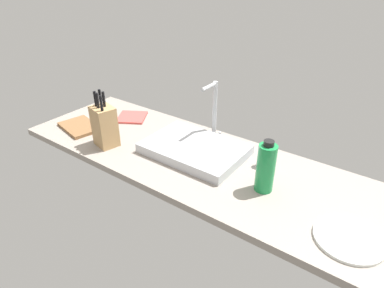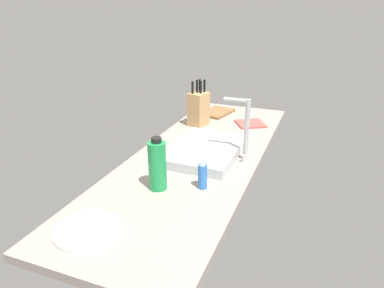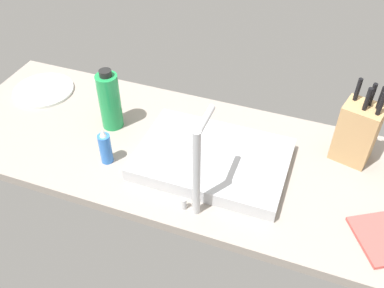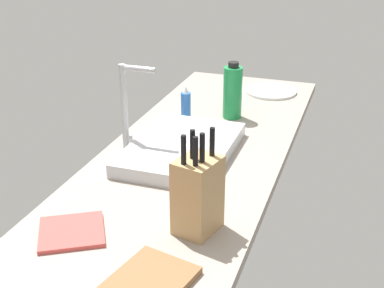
{
  "view_description": "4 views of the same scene",
  "coord_description": "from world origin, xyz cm",
  "views": [
    {
      "loc": [
        80.95,
        -113.83,
        89.97
      ],
      "look_at": [
        -2.62,
        1.82,
        9.28
      ],
      "focal_mm": 30.73,
      "sensor_mm": 36.0,
      "label": 1
    },
    {
      "loc": [
        160.25,
        59.3,
        80.46
      ],
      "look_at": [
        4.58,
        -1.71,
        11.31
      ],
      "focal_mm": 33.16,
      "sensor_mm": 36.0,
      "label": 2
    },
    {
      "loc": [
        -31.24,
        101.9,
        105.34
      ],
      "look_at": [
        5.13,
        3.37,
        10.57
      ],
      "focal_mm": 39.99,
      "sensor_mm": 36.0,
      "label": 3
    },
    {
      "loc": [
        -161.08,
        -54.76,
        84.74
      ],
      "look_at": [
        -4.53,
        -1.26,
        9.48
      ],
      "focal_mm": 49.33,
      "sensor_mm": 36.0,
      "label": 4
    }
  ],
  "objects": [
    {
      "name": "knife_block",
      "position": [
        -45.14,
        -16.73,
        14.61
      ],
      "size": [
        14.1,
        12.56,
        29.25
      ],
      "rotation": [
        0.0,
        0.0,
        -0.25
      ],
      "color": "tan",
      "rests_on": "countertop_slab"
    },
    {
      "name": "dish_towel",
      "position": [
        -58.16,
        14.86,
        4.1
      ],
      "size": [
        23.11,
        23.32,
        1.2
      ],
      "primitive_type": "cube",
      "rotation": [
        0.0,
        0.0,
        0.54
      ],
      "color": "#CC4C47",
      "rests_on": "countertop_slab"
    },
    {
      "name": "soap_bottle",
      "position": [
        31.94,
        13.91,
        9.55
      ],
      "size": [
        4.13,
        4.13,
        13.91
      ],
      "color": "blue",
      "rests_on": "countertop_slab"
    },
    {
      "name": "cutting_board",
      "position": [
        -72.9,
        -12.9,
        4.4
      ],
      "size": [
        27.74,
        21.88,
        1.8
      ],
      "primitive_type": "cube",
      "rotation": [
        0.0,
        0.0,
        -0.22
      ],
      "color": "brown",
      "rests_on": "countertop_slab"
    },
    {
      "name": "sink_basin",
      "position": [
        -2.11,
        3.35,
        5.95
      ],
      "size": [
        49.56,
        34.08,
        4.9
      ],
      "primitive_type": "cube",
      "color": "#B7BABF",
      "rests_on": "countertop_slab"
    },
    {
      "name": "faucet",
      "position": [
        -3.74,
        23.0,
        21.82
      ],
      "size": [
        5.5,
        13.47,
        31.78
      ],
      "color": "#B7BABF",
      "rests_on": "countertop_slab"
    },
    {
      "name": "countertop_slab",
      "position": [
        0.0,
        0.0,
        1.75
      ],
      "size": [
        193.03,
        63.61,
        3.5
      ],
      "primitive_type": "cube",
      "color": "gray",
      "rests_on": "ground"
    },
    {
      "name": "water_bottle",
      "position": [
        39.23,
        -3.95,
        14.61
      ],
      "size": [
        7.85,
        7.85,
        23.7
      ],
      "color": "#1E8E47",
      "rests_on": "countertop_slab"
    },
    {
      "name": "dinner_plate",
      "position": [
        76.4,
        -13.2,
        4.1
      ],
      "size": [
        24.29,
        24.29,
        1.2
      ],
      "primitive_type": "cylinder",
      "color": "silver",
      "rests_on": "countertop_slab"
    }
  ]
}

